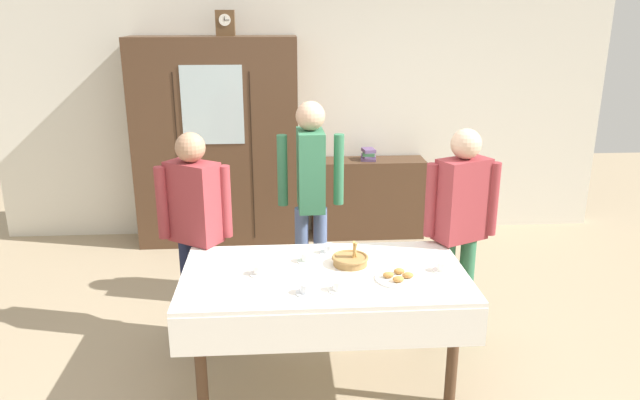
{
  "coord_description": "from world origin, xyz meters",
  "views": [
    {
      "loc": [
        -0.26,
        -3.64,
        2.33
      ],
      "look_at": [
        0.0,
        0.2,
        1.11
      ],
      "focal_mm": 33.58,
      "sensor_mm": 36.0,
      "label": 1
    }
  ],
  "objects_px": {
    "wall_cabinet": "(217,143)",
    "spoon_center": "(214,289)",
    "bookshelf_low": "(367,198)",
    "tea_cup_center": "(260,270)",
    "tea_cup_far_right": "(307,289)",
    "person_behind_table_left": "(311,185)",
    "person_near_right_end": "(195,218)",
    "tea_cup_near_right": "(443,267)",
    "tea_cup_mid_right": "(329,249)",
    "mantel_clock": "(225,23)",
    "dining_table": "(325,289)",
    "book_stack": "(368,155)",
    "person_behind_table_right": "(461,216)",
    "tea_cup_back_edge": "(339,286)",
    "pastry_plate": "(398,277)",
    "bread_basket": "(350,260)",
    "tea_cup_front_edge": "(307,258)",
    "spoon_back_edge": "(249,261)"
  },
  "relations": [
    {
      "from": "bookshelf_low",
      "to": "tea_cup_front_edge",
      "type": "relative_size",
      "value": 9.1
    },
    {
      "from": "person_behind_table_left",
      "to": "mantel_clock",
      "type": "bearing_deg",
      "value": 116.22
    },
    {
      "from": "bread_basket",
      "to": "person_behind_table_right",
      "type": "relative_size",
      "value": 0.15
    },
    {
      "from": "dining_table",
      "to": "person_near_right_end",
      "type": "height_order",
      "value": "person_near_right_end"
    },
    {
      "from": "mantel_clock",
      "to": "bookshelf_low",
      "type": "xyz_separation_m",
      "value": [
        1.42,
        0.05,
        -1.8
      ]
    },
    {
      "from": "tea_cup_near_right",
      "to": "person_near_right_end",
      "type": "bearing_deg",
      "value": 158.99
    },
    {
      "from": "tea_cup_near_right",
      "to": "tea_cup_center",
      "type": "relative_size",
      "value": 1.0
    },
    {
      "from": "pastry_plate",
      "to": "person_near_right_end",
      "type": "distance_m",
      "value": 1.51
    },
    {
      "from": "spoon_center",
      "to": "person_behind_table_right",
      "type": "distance_m",
      "value": 1.81
    },
    {
      "from": "bread_basket",
      "to": "tea_cup_far_right",
      "type": "bearing_deg",
      "value": -127.2
    },
    {
      "from": "book_stack",
      "to": "person_behind_table_right",
      "type": "height_order",
      "value": "person_behind_table_right"
    },
    {
      "from": "bookshelf_low",
      "to": "tea_cup_near_right",
      "type": "bearing_deg",
      "value": -87.99
    },
    {
      "from": "tea_cup_center",
      "to": "bread_basket",
      "type": "bearing_deg",
      "value": 10.94
    },
    {
      "from": "pastry_plate",
      "to": "spoon_back_edge",
      "type": "bearing_deg",
      "value": 159.72
    },
    {
      "from": "person_behind_table_right",
      "to": "bookshelf_low",
      "type": "bearing_deg",
      "value": 99.1
    },
    {
      "from": "book_stack",
      "to": "tea_cup_front_edge",
      "type": "relative_size",
      "value": 1.64
    },
    {
      "from": "dining_table",
      "to": "tea_cup_center",
      "type": "xyz_separation_m",
      "value": [
        -0.4,
        0.03,
        0.13
      ]
    },
    {
      "from": "person_behind_table_right",
      "to": "tea_cup_back_edge",
      "type": "bearing_deg",
      "value": -141.83
    },
    {
      "from": "tea_cup_front_edge",
      "to": "tea_cup_far_right",
      "type": "relative_size",
      "value": 1.0
    },
    {
      "from": "tea_cup_near_right",
      "to": "person_behind_table_right",
      "type": "bearing_deg",
      "value": 63.59
    },
    {
      "from": "bookshelf_low",
      "to": "tea_cup_near_right",
      "type": "relative_size",
      "value": 9.1
    },
    {
      "from": "pastry_plate",
      "to": "spoon_center",
      "type": "bearing_deg",
      "value": -176.65
    },
    {
      "from": "tea_cup_center",
      "to": "person_behind_table_right",
      "type": "xyz_separation_m",
      "value": [
        1.4,
        0.47,
        0.16
      ]
    },
    {
      "from": "person_behind_table_right",
      "to": "tea_cup_center",
      "type": "bearing_deg",
      "value": -161.36
    },
    {
      "from": "tea_cup_near_right",
      "to": "person_behind_table_left",
      "type": "distance_m",
      "value": 1.37
    },
    {
      "from": "bookshelf_low",
      "to": "person_near_right_end",
      "type": "bearing_deg",
      "value": -127.12
    },
    {
      "from": "tea_cup_front_edge",
      "to": "bread_basket",
      "type": "xyz_separation_m",
      "value": [
        0.28,
        -0.07,
        0.01
      ]
    },
    {
      "from": "tea_cup_far_right",
      "to": "person_behind_table_left",
      "type": "height_order",
      "value": "person_behind_table_left"
    },
    {
      "from": "tea_cup_far_right",
      "to": "tea_cup_mid_right",
      "type": "bearing_deg",
      "value": 73.2
    },
    {
      "from": "wall_cabinet",
      "to": "spoon_center",
      "type": "bearing_deg",
      "value": -85.23
    },
    {
      "from": "spoon_center",
      "to": "person_behind_table_right",
      "type": "xyz_separation_m",
      "value": [
        1.67,
        0.67,
        0.19
      ]
    },
    {
      "from": "tea_cup_center",
      "to": "bread_basket",
      "type": "xyz_separation_m",
      "value": [
        0.58,
        0.11,
        0.01
      ]
    },
    {
      "from": "wall_cabinet",
      "to": "person_near_right_end",
      "type": "height_order",
      "value": "wall_cabinet"
    },
    {
      "from": "wall_cabinet",
      "to": "tea_cup_far_right",
      "type": "relative_size",
      "value": 16.12
    },
    {
      "from": "mantel_clock",
      "to": "spoon_back_edge",
      "type": "relative_size",
      "value": 2.02
    },
    {
      "from": "tea_cup_near_right",
      "to": "bread_basket",
      "type": "xyz_separation_m",
      "value": [
        -0.57,
        0.14,
        0.01
      ]
    },
    {
      "from": "tea_cup_near_right",
      "to": "person_behind_table_left",
      "type": "bearing_deg",
      "value": 125.21
    },
    {
      "from": "bookshelf_low",
      "to": "tea_cup_near_right",
      "type": "height_order",
      "value": "bookshelf_low"
    },
    {
      "from": "person_behind_table_left",
      "to": "tea_cup_back_edge",
      "type": "bearing_deg",
      "value": -85.93
    },
    {
      "from": "bookshelf_low",
      "to": "tea_cup_center",
      "type": "height_order",
      "value": "bookshelf_low"
    },
    {
      "from": "tea_cup_mid_right",
      "to": "wall_cabinet",
      "type": "bearing_deg",
      "value": 113.04
    },
    {
      "from": "tea_cup_front_edge",
      "to": "tea_cup_center",
      "type": "relative_size",
      "value": 1.0
    },
    {
      "from": "wall_cabinet",
      "to": "mantel_clock",
      "type": "height_order",
      "value": "mantel_clock"
    },
    {
      "from": "spoon_back_edge",
      "to": "pastry_plate",
      "type": "bearing_deg",
      "value": -20.28
    },
    {
      "from": "book_stack",
      "to": "tea_cup_far_right",
      "type": "distance_m",
      "value": 3.0
    },
    {
      "from": "spoon_back_edge",
      "to": "person_behind_table_right",
      "type": "bearing_deg",
      "value": 10.12
    },
    {
      "from": "wall_cabinet",
      "to": "tea_cup_front_edge",
      "type": "xyz_separation_m",
      "value": [
        0.8,
        -2.38,
        -0.26
      ]
    },
    {
      "from": "pastry_plate",
      "to": "person_behind_table_right",
      "type": "xyz_separation_m",
      "value": [
        0.56,
        0.61,
        0.18
      ]
    },
    {
      "from": "bread_basket",
      "to": "bookshelf_low",
      "type": "bearing_deg",
      "value": 79.12
    },
    {
      "from": "bookshelf_low",
      "to": "person_behind_table_left",
      "type": "xyz_separation_m",
      "value": [
        -0.68,
        -1.54,
        0.61
      ]
    }
  ]
}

